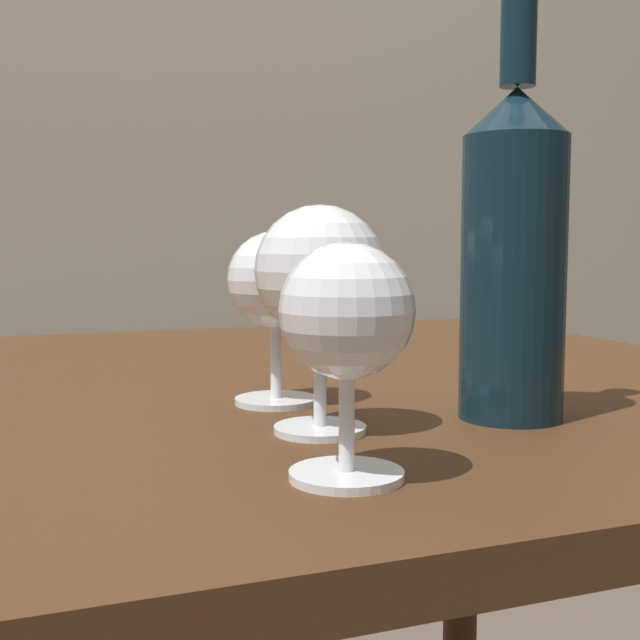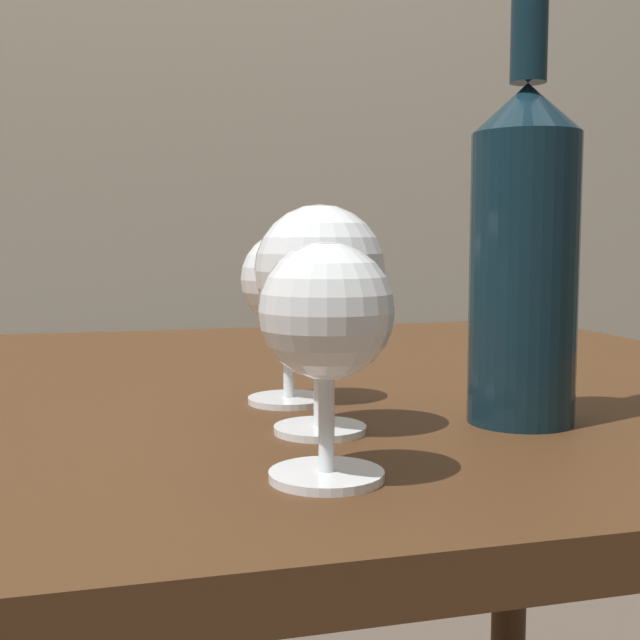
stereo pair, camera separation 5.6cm
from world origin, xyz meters
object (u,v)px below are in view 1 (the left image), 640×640
object	(u,v)px
wine_glass_port	(275,286)
wine_bottle	(514,247)
wine_glass_white	(347,319)
wine_glass_rose	(320,276)

from	to	relation	value
wine_glass_port	wine_bottle	world-z (taller)	wine_bottle
wine_bottle	wine_glass_white	bearing A→B (deg)	-149.64
wine_glass_white	wine_glass_rose	bearing A→B (deg)	76.89
wine_glass_rose	wine_bottle	size ratio (longest dim) A/B	0.49
wine_glass_rose	wine_glass_port	size ratio (longest dim) A/B	1.12
wine_glass_white	wine_glass_rose	world-z (taller)	wine_glass_rose
wine_glass_port	wine_glass_white	bearing A→B (deg)	-97.27
wine_glass_port	wine_bottle	bearing A→B (deg)	-37.55
wine_glass_rose	wine_glass_port	distance (m)	0.11
wine_glass_rose	wine_bottle	bearing A→B (deg)	-2.42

